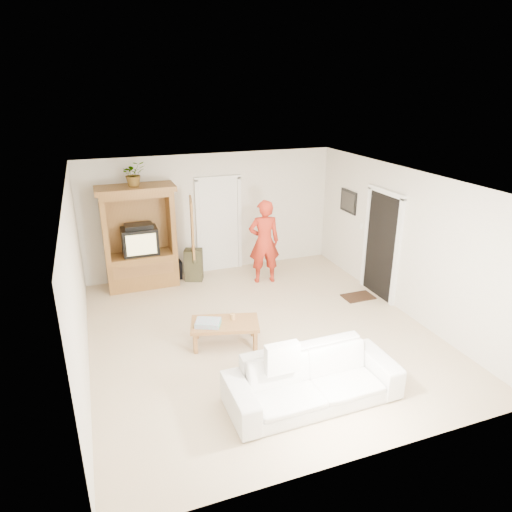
{
  "coord_description": "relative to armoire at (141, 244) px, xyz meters",
  "views": [
    {
      "loc": [
        -2.4,
        -6.34,
        3.95
      ],
      "look_at": [
        0.15,
        0.6,
        1.15
      ],
      "focal_mm": 32.0,
      "sensor_mm": 36.0,
      "label": 1
    }
  ],
  "objects": [
    {
      "name": "ceiling",
      "position": [
        1.58,
        -2.66,
        1.69
      ],
      "size": [
        6.0,
        6.0,
        0.0
      ],
      "primitive_type": "plane",
      "rotation": [
        3.14,
        0.0,
        0.0
      ],
      "color": "white",
      "rests_on": "floor"
    },
    {
      "name": "doormat",
      "position": [
        3.88,
        -2.06,
        -0.9
      ],
      "size": [
        0.6,
        0.4,
        0.02
      ],
      "primitive_type": "cube",
      "color": "#382316",
      "rests_on": "floor"
    },
    {
      "name": "backpack_black",
      "position": [
        0.63,
        0.06,
        -0.7
      ],
      "size": [
        0.35,
        0.23,
        0.41
      ],
      "primitive_type": null,
      "rotation": [
        0.0,
        0.0,
        0.1
      ],
      "color": "black",
      "rests_on": "floor"
    },
    {
      "name": "towel",
      "position": [
        0.64,
        -2.82,
        -0.47
      ],
      "size": [
        0.46,
        0.41,
        0.08
      ],
      "primitive_type": "cube",
      "rotation": [
        0.0,
        0.0,
        -0.43
      ],
      "color": "#CB4385",
      "rests_on": "coffee_table"
    },
    {
      "name": "coffee_table",
      "position": [
        0.91,
        -2.82,
        -0.56
      ],
      "size": [
        1.19,
        0.84,
        0.4
      ],
      "rotation": [
        0.0,
        0.0,
        -0.27
      ],
      "color": "#9B6835",
      "rests_on": "floor"
    },
    {
      "name": "sofa",
      "position": [
        1.59,
        -4.57,
        -0.58
      ],
      "size": [
        2.29,
        0.92,
        0.66
      ],
      "primitive_type": "imported",
      "rotation": [
        0.0,
        0.0,
        0.01
      ],
      "color": "silver",
      "rests_on": "floor"
    },
    {
      "name": "candle",
      "position": [
        1.06,
        -2.78,
        -0.46
      ],
      "size": [
        0.08,
        0.08,
        0.1
      ],
      "primitive_type": "cylinder",
      "color": "tan",
      "rests_on": "coffee_table"
    },
    {
      "name": "door_back",
      "position": [
        1.73,
        0.31,
        0.11
      ],
      "size": [
        0.85,
        0.05,
        2.04
      ],
      "primitive_type": "cube",
      "color": "white",
      "rests_on": "floor"
    },
    {
      "name": "plant",
      "position": [
        -0.02,
        -0.03,
        1.43
      ],
      "size": [
        0.49,
        0.44,
        0.48
      ],
      "primitive_type": "imported",
      "rotation": [
        0.0,
        0.0,
        0.17
      ],
      "color": "#4C7238",
      "rests_on": "armoire"
    },
    {
      "name": "wall_front",
      "position": [
        1.58,
        -5.66,
        0.39
      ],
      "size": [
        5.5,
        0.0,
        5.5
      ],
      "primitive_type": "plane",
      "rotation": [
        -1.57,
        0.0,
        0.0
      ],
      "color": "silver",
      "rests_on": "floor"
    },
    {
      "name": "armoire",
      "position": [
        0.0,
        0.0,
        0.0
      ],
      "size": [
        1.82,
        1.14,
        2.1
      ],
      "color": "brown",
      "rests_on": "floor"
    },
    {
      "name": "floor",
      "position": [
        1.58,
        -2.66,
        -0.91
      ],
      "size": [
        6.0,
        6.0,
        0.0
      ],
      "primitive_type": "plane",
      "color": "tan",
      "rests_on": "ground"
    },
    {
      "name": "wall_right",
      "position": [
        4.33,
        -2.66,
        0.39
      ],
      "size": [
        0.0,
        6.0,
        6.0
      ],
      "primitive_type": "plane",
      "rotation": [
        1.57,
        0.0,
        -1.57
      ],
      "color": "silver",
      "rests_on": "floor"
    },
    {
      "name": "wall_left",
      "position": [
        -1.17,
        -2.66,
        0.39
      ],
      "size": [
        0.0,
        6.0,
        6.0
      ],
      "primitive_type": "plane",
      "rotation": [
        1.57,
        0.0,
        1.57
      ],
      "color": "silver",
      "rests_on": "floor"
    },
    {
      "name": "doorway_right",
      "position": [
        4.3,
        -2.06,
        0.11
      ],
      "size": [
        0.05,
        0.9,
        2.04
      ],
      "primitive_type": "cube",
      "color": "black",
      "rests_on": "floor"
    },
    {
      "name": "wall_back",
      "position": [
        1.58,
        0.34,
        0.39
      ],
      "size": [
        5.5,
        0.0,
        5.5
      ],
      "primitive_type": "plane",
      "rotation": [
        1.57,
        0.0,
        0.0
      ],
      "color": "silver",
      "rests_on": "floor"
    },
    {
      "name": "man",
      "position": [
        2.41,
        -0.68,
        -0.02
      ],
      "size": [
        0.71,
        0.53,
        1.77
      ],
      "primitive_type": "imported",
      "rotation": [
        0.0,
        0.0,
        2.97
      ],
      "color": "#AC2717",
      "rests_on": "floor"
    },
    {
      "name": "backpack_olive",
      "position": [
        1.03,
        -0.1,
        -0.56
      ],
      "size": [
        0.44,
        0.39,
        0.69
      ],
      "primitive_type": null,
      "rotation": [
        0.0,
        0.0,
        -0.39
      ],
      "color": "#47442B",
      "rests_on": "floor"
    },
    {
      "name": "framed_picture",
      "position": [
        4.31,
        -0.76,
        0.69
      ],
      "size": [
        0.03,
        0.6,
        0.48
      ],
      "primitive_type": "cube",
      "color": "black",
      "rests_on": "wall_right"
    }
  ]
}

